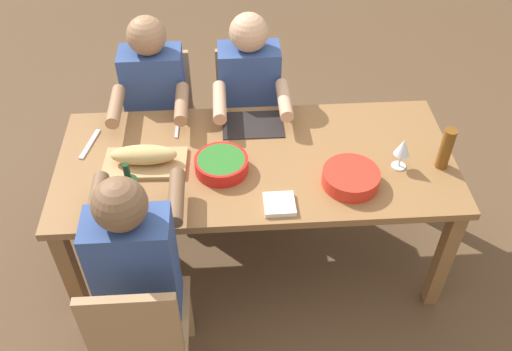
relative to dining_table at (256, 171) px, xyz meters
name	(u,v)px	position (x,y,z in m)	size (l,w,h in m)	color
ground_plane	(256,253)	(0.00, 0.00, -0.66)	(8.00, 8.00, 0.00)	brown
dining_table	(256,171)	(0.00, 0.00, 0.00)	(1.95, 0.86, 0.74)	olive
chair_near_left	(140,328)	(-0.54, -0.75, -0.17)	(0.40, 0.40, 0.85)	#A87F56
diner_near_left	(137,262)	(-0.54, -0.57, 0.04)	(0.41, 0.53, 1.20)	#2D2D38
chair_far_left	(162,113)	(-0.54, 0.75, -0.17)	(0.40, 0.40, 0.85)	#A87F56
diner_far_left	(155,102)	(-0.54, 0.57, 0.04)	(0.41, 0.53, 1.20)	#2D2D38
chair_far_center	(248,110)	(0.00, 0.75, -0.17)	(0.40, 0.40, 0.85)	#A87F56
diner_far_center	(250,99)	(0.00, 0.57, 0.04)	(0.41, 0.53, 1.20)	#2D2D38
serving_bowl_pasta	(351,177)	(0.43, -0.20, 0.12)	(0.27, 0.27, 0.07)	red
serving_bowl_greens	(221,164)	(-0.17, -0.07, 0.12)	(0.26, 0.26, 0.07)	red
cutting_board	(145,163)	(-0.54, -0.01, 0.09)	(0.40, 0.22, 0.02)	tan
bread_loaf	(144,155)	(-0.54, -0.01, 0.15)	(0.32, 0.11, 0.09)	tan
wine_bottle	(132,195)	(-0.56, -0.32, 0.19)	(0.08, 0.08, 0.29)	#193819
beer_bottle	(446,149)	(0.89, -0.10, 0.19)	(0.06, 0.06, 0.22)	brown
wine_glass	(403,148)	(0.69, -0.10, 0.20)	(0.08, 0.08, 0.17)	silver
fork_near_left	(110,205)	(-0.68, -0.27, 0.09)	(0.02, 0.17, 0.01)	silver
fork_far_left	(177,128)	(-0.40, 0.27, 0.09)	(0.02, 0.17, 0.01)	silver
placemat_far_center	(253,125)	(0.00, 0.27, 0.09)	(0.32, 0.23, 0.01)	black
carving_knife	(90,144)	(-0.83, 0.16, 0.09)	(0.23, 0.02, 0.01)	silver
napkin_stack	(279,204)	(0.09, -0.32, 0.09)	(0.14, 0.14, 0.02)	white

